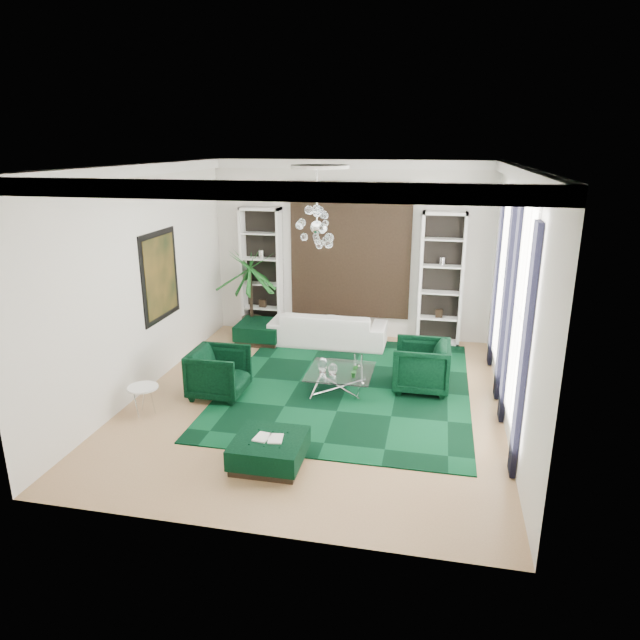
% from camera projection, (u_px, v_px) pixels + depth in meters
% --- Properties ---
extents(floor, '(6.00, 7.00, 0.02)m').
position_uv_depth(floor, '(316.00, 400.00, 9.57)').
color(floor, tan).
rests_on(floor, ground).
extents(ceiling, '(6.00, 7.00, 0.02)m').
position_uv_depth(ceiling, '(316.00, 165.00, 8.43)').
color(ceiling, white).
rests_on(ceiling, ground).
extents(wall_back, '(6.00, 0.02, 3.80)m').
position_uv_depth(wall_back, '(350.00, 250.00, 12.28)').
color(wall_back, silver).
rests_on(wall_back, ground).
extents(wall_front, '(6.00, 0.02, 3.80)m').
position_uv_depth(wall_front, '(242.00, 374.00, 5.72)').
color(wall_front, silver).
rests_on(wall_front, ground).
extents(wall_left, '(0.02, 7.00, 3.80)m').
position_uv_depth(wall_left, '(142.00, 281.00, 9.59)').
color(wall_left, silver).
rests_on(wall_left, ground).
extents(wall_right, '(0.02, 7.00, 3.80)m').
position_uv_depth(wall_right, '(515.00, 300.00, 8.41)').
color(wall_right, silver).
rests_on(wall_right, ground).
extents(crown_molding, '(6.00, 7.00, 0.18)m').
position_uv_depth(crown_molding, '(316.00, 172.00, 8.46)').
color(crown_molding, white).
rests_on(crown_molding, ceiling).
extents(ceiling_medallion, '(0.90, 0.90, 0.05)m').
position_uv_depth(ceiling_medallion, '(320.00, 167.00, 8.72)').
color(ceiling_medallion, white).
rests_on(ceiling_medallion, ceiling).
extents(tapestry, '(2.50, 0.06, 2.80)m').
position_uv_depth(tapestry, '(350.00, 251.00, 12.23)').
color(tapestry, black).
rests_on(tapestry, wall_back).
extents(shelving_left, '(0.90, 0.38, 2.80)m').
position_uv_depth(shelving_left, '(262.00, 271.00, 12.62)').
color(shelving_left, white).
rests_on(shelving_left, floor).
extents(shelving_right, '(0.90, 0.38, 2.80)m').
position_uv_depth(shelving_right, '(441.00, 279.00, 11.86)').
color(shelving_right, white).
rests_on(shelving_right, floor).
extents(painting, '(0.04, 1.30, 1.60)m').
position_uv_depth(painting, '(161.00, 276.00, 10.16)').
color(painting, black).
rests_on(painting, wall_left).
extents(window_near, '(0.03, 1.10, 2.90)m').
position_uv_depth(window_near, '(521.00, 317.00, 7.57)').
color(window_near, white).
rests_on(window_near, wall_right).
extents(curtain_near_a, '(0.07, 0.30, 3.25)m').
position_uv_depth(curtain_near_a, '(524.00, 355.00, 6.93)').
color(curtain_near_a, black).
rests_on(curtain_near_a, floor).
extents(curtain_near_b, '(0.07, 0.30, 3.25)m').
position_uv_depth(curtain_near_b, '(510.00, 318.00, 8.38)').
color(curtain_near_b, black).
rests_on(curtain_near_b, floor).
extents(window_far, '(0.03, 1.10, 2.90)m').
position_uv_depth(window_far, '(504.00, 278.00, 9.82)').
color(window_far, white).
rests_on(window_far, wall_right).
extents(curtain_far_a, '(0.07, 0.30, 3.25)m').
position_uv_depth(curtain_far_a, '(505.00, 303.00, 9.17)').
color(curtain_far_a, black).
rests_on(curtain_far_a, floor).
extents(curtain_far_b, '(0.07, 0.30, 3.25)m').
position_uv_depth(curtain_far_b, '(497.00, 281.00, 10.63)').
color(curtain_far_b, black).
rests_on(curtain_far_b, floor).
extents(rug, '(4.20, 5.00, 0.02)m').
position_uv_depth(rug, '(347.00, 386.00, 10.07)').
color(rug, black).
rests_on(rug, floor).
extents(sofa, '(2.45, 0.96, 0.71)m').
position_uv_depth(sofa, '(328.00, 328.00, 12.10)').
color(sofa, white).
rests_on(sofa, floor).
extents(armchair_left, '(0.91, 0.89, 0.83)m').
position_uv_depth(armchair_left, '(219.00, 373.00, 9.60)').
color(armchair_left, black).
rests_on(armchair_left, floor).
extents(armchair_right, '(0.96, 0.93, 0.87)m').
position_uv_depth(armchair_right, '(421.00, 366.00, 9.83)').
color(armchair_right, black).
rests_on(armchair_right, floor).
extents(coffee_table, '(1.10, 1.10, 0.38)m').
position_uv_depth(coffee_table, '(340.00, 381.00, 9.83)').
color(coffee_table, white).
rests_on(coffee_table, floor).
extents(ottoman_side, '(0.95, 0.95, 0.42)m').
position_uv_depth(ottoman_side, '(261.00, 332.00, 12.32)').
color(ottoman_side, black).
rests_on(ottoman_side, floor).
extents(ottoman_front, '(0.93, 0.93, 0.37)m').
position_uv_depth(ottoman_front, '(269.00, 451.00, 7.61)').
color(ottoman_front, black).
rests_on(ottoman_front, floor).
extents(book, '(0.39, 0.26, 0.03)m').
position_uv_depth(book, '(269.00, 438.00, 7.55)').
color(book, white).
rests_on(book, ottoman_front).
extents(side_table, '(0.48, 0.48, 0.46)m').
position_uv_depth(side_table, '(144.00, 401.00, 8.99)').
color(side_table, white).
rests_on(side_table, floor).
extents(palm, '(1.53, 1.53, 2.46)m').
position_uv_depth(palm, '(250.00, 281.00, 12.46)').
color(palm, '#19591E').
rests_on(palm, floor).
extents(chandelier, '(0.83, 0.83, 0.75)m').
position_uv_depth(chandelier, '(317.00, 227.00, 8.94)').
color(chandelier, white).
rests_on(chandelier, ceiling).
extents(table_plant, '(0.13, 0.10, 0.23)m').
position_uv_depth(table_plant, '(354.00, 371.00, 9.47)').
color(table_plant, '#19591E').
rests_on(table_plant, coffee_table).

